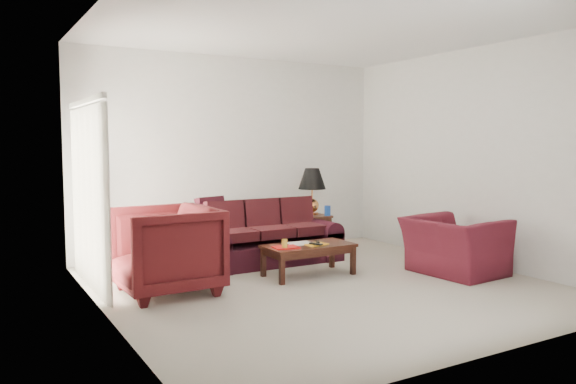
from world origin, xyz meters
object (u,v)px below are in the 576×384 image
object	(u,v)px
armchair_right	(455,246)
coffee_table	(309,260)
end_table	(312,232)
floor_lamp	(98,211)
sofa	(268,234)
armchair_left	(166,250)

from	to	relation	value
armchair_right	coffee_table	world-z (taller)	armchair_right
end_table	floor_lamp	xyz separation A→B (m)	(-3.26, 0.14, 0.52)
end_table	armchair_right	xyz separation A→B (m)	(0.64, -2.41, 0.09)
floor_lamp	armchair_right	world-z (taller)	floor_lamp
end_table	armchair_right	world-z (taller)	armchair_right
armchair_right	coffee_table	size ratio (longest dim) A/B	0.98
end_table	floor_lamp	bearing A→B (deg)	177.47
sofa	end_table	world-z (taller)	sofa
sofa	floor_lamp	distance (m)	2.29
sofa	armchair_left	distance (m)	1.92
armchair_left	sofa	bearing A→B (deg)	114.05
armchair_left	armchair_right	size ratio (longest dim) A/B	0.97
sofa	armchair_right	bearing A→B (deg)	-47.07
sofa	floor_lamp	xyz separation A→B (m)	(-2.12, 0.78, 0.37)
armchair_left	floor_lamp	bearing A→B (deg)	-167.76
armchair_left	coffee_table	size ratio (longest dim) A/B	0.95
sofa	armchair_right	world-z (taller)	sofa
sofa	coffee_table	distance (m)	0.94
floor_lamp	armchair_right	size ratio (longest dim) A/B	1.40
coffee_table	armchair_right	bearing A→B (deg)	-7.99
floor_lamp	armchair_right	xyz separation A→B (m)	(3.90, -2.56, -0.42)
floor_lamp	armchair_right	bearing A→B (deg)	-33.23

